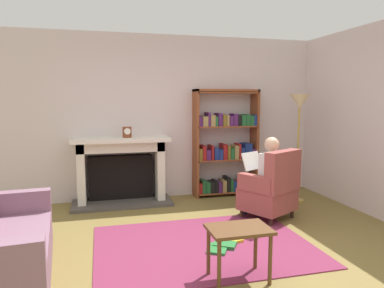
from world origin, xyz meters
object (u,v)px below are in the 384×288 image
object	(u,v)px
seated_reader	(265,174)
floor_lamp	(299,111)
side_table	(239,236)
armchair_reading	(272,189)
fireplace	(121,168)
mantel_clock	(127,132)
bookshelf	(226,145)
sofa_floral	(1,247)

from	to	relation	value
seated_reader	floor_lamp	bearing A→B (deg)	-174.25
side_table	armchair_reading	bearing A→B (deg)	53.98
seated_reader	floor_lamp	world-z (taller)	floor_lamp
fireplace	mantel_clock	distance (m)	0.59
armchair_reading	seated_reader	xyz separation A→B (m)	(-0.06, 0.10, 0.20)
bookshelf	armchair_reading	size ratio (longest dim) A/B	1.87
fireplace	sofa_floral	size ratio (longest dim) A/B	0.87
side_table	floor_lamp	distance (m)	3.06
armchair_reading	side_table	distance (m)	1.83
bookshelf	seated_reader	distance (m)	1.30
sofa_floral	floor_lamp	xyz separation A→B (m)	(3.96, 1.65, 1.14)
seated_reader	sofa_floral	world-z (taller)	seated_reader
bookshelf	floor_lamp	size ratio (longest dim) A/B	1.05
floor_lamp	bookshelf	bearing A→B (deg)	145.18
bookshelf	floor_lamp	xyz separation A→B (m)	(0.97, -0.68, 0.60)
mantel_clock	seated_reader	world-z (taller)	mantel_clock
fireplace	side_table	xyz separation A→B (m)	(0.87, -2.82, -0.15)
floor_lamp	armchair_reading	bearing A→B (deg)	-139.15
fireplace	bookshelf	world-z (taller)	bookshelf
bookshelf	side_table	world-z (taller)	bookshelf
mantel_clock	sofa_floral	bearing A→B (deg)	-120.87
bookshelf	side_table	distance (m)	3.02
fireplace	sofa_floral	distance (m)	2.60
mantel_clock	floor_lamp	distance (m)	2.73
mantel_clock	side_table	world-z (taller)	mantel_clock
fireplace	floor_lamp	size ratio (longest dim) A/B	0.89
bookshelf	armchair_reading	distance (m)	1.45
mantel_clock	floor_lamp	world-z (taller)	floor_lamp
armchair_reading	fireplace	bearing A→B (deg)	-63.24
armchair_reading	side_table	bearing A→B (deg)	25.22
fireplace	armchair_reading	world-z (taller)	fireplace
mantel_clock	sofa_floral	distance (m)	2.68
fireplace	floor_lamp	xyz separation A→B (m)	(2.75, -0.64, 0.90)
armchair_reading	sofa_floral	xyz separation A→B (m)	(-3.16, -0.95, -0.10)
fireplace	floor_lamp	distance (m)	2.96
seated_reader	armchair_reading	bearing A→B (deg)	90.00
mantel_clock	fireplace	bearing A→B (deg)	133.34
floor_lamp	fireplace	bearing A→B (deg)	166.80
seated_reader	floor_lamp	size ratio (longest dim) A/B	0.66
armchair_reading	floor_lamp	distance (m)	1.48
seated_reader	side_table	distance (m)	1.89
mantel_clock	side_table	size ratio (longest dim) A/B	0.30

